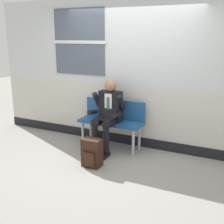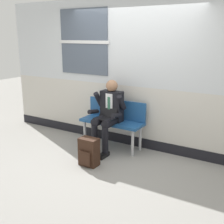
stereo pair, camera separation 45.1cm
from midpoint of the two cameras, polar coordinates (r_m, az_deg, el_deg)
ground_plane at (r=5.03m, az=-1.93°, el=-8.81°), size 18.00×18.00×0.00m
station_wall at (r=5.26m, az=1.24°, el=7.46°), size 5.82×0.16×2.69m
bench_with_person at (r=5.28m, az=-2.41°, el=-1.35°), size 1.18×0.42×0.88m
person_seated at (r=5.08m, az=-3.47°, el=-0.35°), size 0.57×0.70×1.27m
backpack at (r=4.62m, az=-6.87°, el=-8.16°), size 0.30×0.23×0.46m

